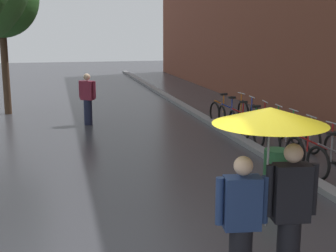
{
  "coord_description": "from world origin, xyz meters",
  "views": [
    {
      "loc": [
        -1.54,
        -4.59,
        2.93
      ],
      "look_at": [
        0.26,
        2.81,
        1.35
      ],
      "focal_mm": 49.51,
      "sensor_mm": 36.0,
      "label": 1
    }
  ],
  "objects": [
    {
      "name": "kerb_strip",
      "position": [
        3.2,
        10.0,
        0.06
      ],
      "size": [
        0.3,
        36.0,
        0.12
      ],
      "primitive_type": "cube",
      "color": "slate",
      "rests_on": "ground"
    },
    {
      "name": "parked_bicycle_1",
      "position": [
        3.9,
        4.17,
        0.38
      ],
      "size": [
        1.14,
        0.81,
        0.96
      ],
      "color": "black",
      "rests_on": "ground"
    },
    {
      "name": "parked_bicycle_2",
      "position": [
        3.87,
        5.07,
        0.38
      ],
      "size": [
        1.09,
        0.71,
        0.96
      ],
      "color": "black",
      "rests_on": "ground"
    },
    {
      "name": "parked_bicycle_3",
      "position": [
        3.9,
        5.97,
        0.38
      ],
      "size": [
        1.08,
        0.7,
        0.96
      ],
      "color": "black",
      "rests_on": "ground"
    },
    {
      "name": "parked_bicycle_4",
      "position": [
        3.85,
        6.73,
        0.38
      ],
      "size": [
        1.13,
        0.77,
        0.96
      ],
      "color": "black",
      "rests_on": "ground"
    },
    {
      "name": "parked_bicycle_5",
      "position": [
        3.81,
        7.52,
        0.38
      ],
      "size": [
        1.16,
        0.84,
        0.96
      ],
      "color": "black",
      "rests_on": "ground"
    },
    {
      "name": "parked_bicycle_6",
      "position": [
        3.83,
        8.44,
        0.38
      ],
      "size": [
        1.13,
        0.77,
        0.96
      ],
      "color": "black",
      "rests_on": "ground"
    },
    {
      "name": "parked_bicycle_7",
      "position": [
        3.84,
        9.23,
        0.38
      ],
      "size": [
        1.15,
        0.81,
        0.96
      ],
      "color": "black",
      "rests_on": "ground"
    },
    {
      "name": "couple_under_umbrella",
      "position": [
        0.65,
        -0.18,
        1.47
      ],
      "size": [
        1.23,
        1.23,
        2.13
      ],
      "color": "black",
      "rests_on": "ground"
    },
    {
      "name": "litter_bin",
      "position": [
        2.22,
        2.69,
        0.42
      ],
      "size": [
        0.44,
        0.44,
        0.85
      ],
      "primitive_type": "cylinder",
      "color": "#1E4C28",
      "rests_on": "ground"
    },
    {
      "name": "pedestrian_walking_midground",
      "position": [
        -0.61,
        9.96,
        0.82
      ],
      "size": [
        0.5,
        0.41,
        1.61
      ],
      "color": "#1E233D",
      "rests_on": "ground"
    }
  ]
}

